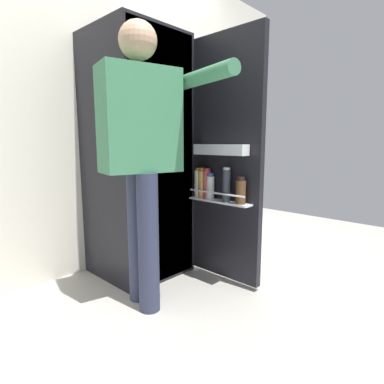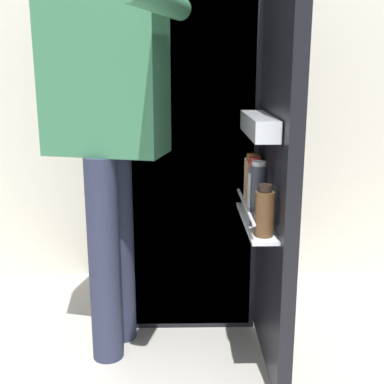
{
  "view_description": "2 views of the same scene",
  "coord_description": "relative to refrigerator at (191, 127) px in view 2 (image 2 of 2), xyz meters",
  "views": [
    {
      "loc": [
        -1.38,
        -1.32,
        0.97
      ],
      "look_at": [
        -0.0,
        -0.01,
        0.67
      ],
      "focal_mm": 29.18,
      "sensor_mm": 36.0,
      "label": 1
    },
    {
      "loc": [
        -0.02,
        -1.75,
        1.13
      ],
      "look_at": [
        0.02,
        0.01,
        0.68
      ],
      "focal_mm": 47.08,
      "sensor_mm": 36.0,
      "label": 2
    }
  ],
  "objects": [
    {
      "name": "kitchen_wall",
      "position": [
        -0.02,
        0.39,
        0.39
      ],
      "size": [
        4.4,
        0.1,
        2.5
      ],
      "primitive_type": "cube",
      "color": "silver",
      "rests_on": "ground_plane"
    },
    {
      "name": "refrigerator",
      "position": [
        0.0,
        0.0,
        0.0
      ],
      "size": [
        0.63,
        1.15,
        1.71
      ],
      "color": "black",
      "rests_on": "ground_plane"
    },
    {
      "name": "person",
      "position": [
        -0.31,
        -0.39,
        0.11
      ],
      "size": [
        0.55,
        0.79,
        1.61
      ],
      "color": "#2D334C",
      "rests_on": "ground_plane"
    },
    {
      "name": "ground_plane",
      "position": [
        -0.02,
        -0.5,
        -0.85
      ],
      "size": [
        5.34,
        5.34,
        0.0
      ],
      "primitive_type": "plane",
      "color": "#B7B2A8"
    }
  ]
}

